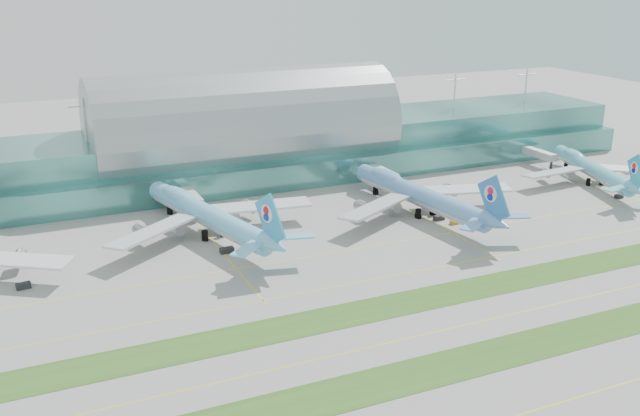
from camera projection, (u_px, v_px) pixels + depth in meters
name	position (u px, v px, depth m)	size (l,w,h in m)	color
ground	(410.00, 306.00, 177.45)	(700.00, 700.00, 0.00)	gray
terminal	(245.00, 142.00, 284.41)	(340.00, 69.10, 36.00)	#3D7A75
grass_strip_near	(477.00, 359.00, 153.21)	(420.00, 12.00, 0.08)	#2D591E
grass_strip_far	(406.00, 303.00, 179.17)	(420.00, 12.00, 0.08)	#2D591E
taxiline_a	(540.00, 409.00, 135.91)	(420.00, 0.35, 0.01)	yellow
taxiline_b	(441.00, 331.00, 165.33)	(420.00, 0.35, 0.01)	yellow
taxiline_c	(376.00, 279.00, 193.03)	(420.00, 0.35, 0.01)	yellow
taxiline_d	(341.00, 251.00, 212.07)	(420.00, 0.35, 0.01)	yellow
airliner_b	(206.00, 213.00, 223.71)	(69.63, 80.40, 22.44)	#6AC0EA
airliner_c	(418.00, 194.00, 243.61)	(70.84, 80.91, 22.27)	#5E95D0
airliner_d	(592.00, 168.00, 279.13)	(58.62, 67.99, 19.17)	#5DB9CE
gse_b	(23.00, 286.00, 186.91)	(3.74, 1.85, 1.61)	black
gse_c	(227.00, 250.00, 210.72)	(4.11, 2.00, 1.60)	black
gse_d	(266.00, 241.00, 218.20)	(3.92, 1.95, 1.50)	black
gse_e	(455.00, 222.00, 234.91)	(3.39, 1.58, 1.28)	orange
gse_f	(439.00, 218.00, 238.48)	(3.81, 1.73, 1.53)	black
gse_g	(619.00, 196.00, 261.34)	(3.27, 1.59, 1.38)	black
gse_h	(618.00, 184.00, 276.11)	(3.16, 1.52, 1.50)	black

